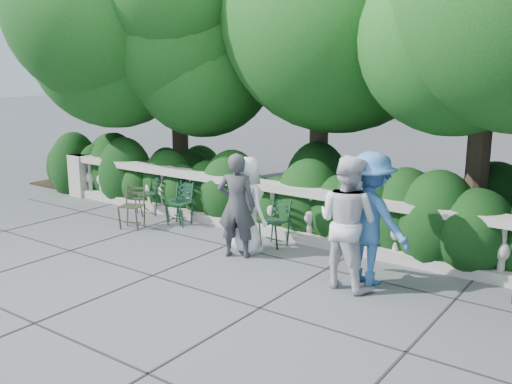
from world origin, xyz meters
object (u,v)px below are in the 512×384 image
Objects in this scene: chair_b at (175,224)px; chair_weathered at (129,230)px; chair_c at (175,226)px; person_casual_man at (347,222)px; chair_a at (140,215)px; person_older_blue at (370,219)px; person_businessman at (247,205)px; chair_d at (269,248)px; person_woman_grey at (237,206)px.

chair_b is 0.93m from chair_weathered.
chair_c is 4.31m from person_casual_man.
chair_a is 0.43× the size of person_older_blue.
person_businessman reaches higher than chair_c.
chair_d is 0.48× the size of person_woman_grey.
chair_a is 3.42m from person_businessman.
person_businessman reaches higher than chair_a.
chair_d is at bearing -6.40° from chair_c.
chair_c is at bearing -3.00° from person_casual_man.
chair_a is 0.48× the size of person_woman_grey.
chair_weathered is (0.68, -0.90, 0.00)m from chair_a.
person_woman_grey is (-0.19, -0.68, 0.87)m from chair_d.
person_casual_man is at bearing -174.45° from person_businessman.
person_casual_man reaches higher than chair_c.
chair_a is 5.66m from person_older_blue.
person_casual_man is at bearing 16.42° from chair_a.
chair_d is (2.41, -0.15, 0.00)m from chair_b.
chair_d is (2.25, -0.00, 0.00)m from chair_c.
person_older_blue is at bearing 19.87° from chair_a.
person_businessman is (-0.20, -0.39, 0.82)m from chair_d.
person_older_blue is (2.26, 0.19, 0.10)m from person_woman_grey.
person_casual_man reaches higher than chair_b.
person_businessman is 0.85× the size of person_older_blue.
chair_a is 0.44× the size of person_casual_man.
chair_weathered is at bearing -26.31° from chair_a.
person_woman_grey is at bearing -101.03° from chair_d.
person_casual_man reaches higher than chair_d.
chair_c and chair_d have the same top height.
chair_weathered is (-0.38, -0.85, 0.00)m from chair_b.
person_older_blue reaches higher than chair_d.
person_casual_man is at bearing -22.48° from chair_weathered.
person_businessman is 2.28m from person_older_blue.
person_businessman is (2.05, -0.39, 0.82)m from chair_c.
chair_c is 1.00× the size of chair_d.
chair_b is at bearing 24.16° from chair_a.
chair_c is (1.21, -0.19, 0.00)m from chair_a.
chair_b is 4.63m from person_older_blue.
person_woman_grey is 0.91× the size of person_casual_man.
chair_b is 0.21m from chair_c.
person_woman_grey is at bearing -24.56° from chair_c.
chair_a and chair_weathered have the same top height.
chair_c is at bearing 17.78° from chair_a.
person_businessman is at bearing -17.17° from chair_c.
person_woman_grey reaches higher than chair_b.
chair_d is at bearing -14.90° from person_casual_man.
chair_a is at bearing -2.61° from person_casual_man.
chair_d is 2.87m from chair_weathered.
chair_b is (1.06, -0.05, 0.00)m from chair_a.
chair_c is 2.34m from person_woman_grey.
person_woman_grey reaches higher than person_businessman.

